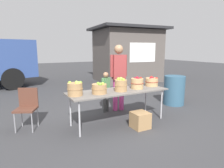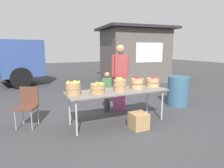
% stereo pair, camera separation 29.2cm
% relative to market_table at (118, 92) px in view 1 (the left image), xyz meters
% --- Properties ---
extents(ground_plane, '(40.00, 40.00, 0.00)m').
position_rel_market_table_xyz_m(ground_plane, '(0.00, 0.00, -0.71)').
color(ground_plane, '#38383A').
extents(market_table, '(2.30, 0.76, 0.75)m').
position_rel_market_table_xyz_m(market_table, '(0.00, 0.00, 0.00)').
color(market_table, slate).
rests_on(market_table, ground).
extents(apple_basket_green_0, '(0.32, 0.32, 0.30)m').
position_rel_market_table_xyz_m(apple_basket_green_0, '(-1.00, 0.01, 0.18)').
color(apple_basket_green_0, '#A87F51').
rests_on(apple_basket_green_0, market_table).
extents(apple_basket_green_1, '(0.33, 0.33, 0.26)m').
position_rel_market_table_xyz_m(apple_basket_green_1, '(-0.50, -0.06, 0.15)').
color(apple_basket_green_1, '#A87F51').
rests_on(apple_basket_green_1, market_table).
extents(apple_basket_green_2, '(0.29, 0.29, 0.31)m').
position_rel_market_table_xyz_m(apple_basket_green_2, '(0.02, -0.08, 0.18)').
color(apple_basket_green_2, '#A87F51').
rests_on(apple_basket_green_2, market_table).
extents(apple_basket_red_0, '(0.31, 0.31, 0.29)m').
position_rel_market_table_xyz_m(apple_basket_red_0, '(0.50, -0.03, 0.17)').
color(apple_basket_red_0, tan).
rests_on(apple_basket_red_0, market_table).
extents(apple_basket_red_1, '(0.33, 0.33, 0.25)m').
position_rel_market_table_xyz_m(apple_basket_red_1, '(1.01, 0.06, 0.15)').
color(apple_basket_red_1, tan).
rests_on(apple_basket_red_1, market_table).
extents(vendor_adult, '(0.46, 0.30, 1.78)m').
position_rel_market_table_xyz_m(vendor_adult, '(0.45, 0.77, 0.34)').
color(vendor_adult, '#CC3F8C').
rests_on(vendor_adult, ground).
extents(child_customer, '(0.27, 0.21, 1.08)m').
position_rel_market_table_xyz_m(child_customer, '(0.09, 0.80, -0.08)').
color(child_customer, '#3F3F3F').
rests_on(child_customer, ground).
extents(food_kiosk, '(3.72, 3.17, 2.74)m').
position_rel_market_table_xyz_m(food_kiosk, '(3.41, 4.92, 0.67)').
color(food_kiosk, '#59514C').
rests_on(food_kiosk, ground).
extents(folding_chair, '(0.53, 0.53, 0.86)m').
position_rel_market_table_xyz_m(folding_chair, '(-1.86, 0.62, -0.20)').
color(folding_chair, brown).
rests_on(folding_chair, ground).
extents(trash_barrel, '(0.61, 0.61, 0.87)m').
position_rel_market_table_xyz_m(trash_barrel, '(2.23, 0.45, -0.27)').
color(trash_barrel, '#335972').
rests_on(trash_barrel, ground).
extents(produce_crate, '(0.35, 0.35, 0.35)m').
position_rel_market_table_xyz_m(produce_crate, '(0.25, -0.51, -0.54)').
color(produce_crate, '#A87F51').
rests_on(produce_crate, ground).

